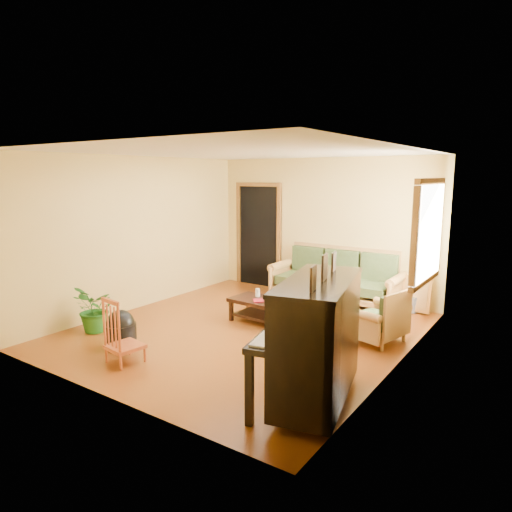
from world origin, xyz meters
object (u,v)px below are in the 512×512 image
Objects in this scene: sofa at (335,276)px; coffee_table at (263,311)px; armchair at (377,314)px; potted_plant at (96,309)px; piano at (318,343)px; red_chair at (124,330)px; footstool at (121,334)px; ceramic_crock at (411,304)px.

sofa is 2.28× the size of coffee_table.
armchair is 4.04m from potted_plant.
piano reaches higher than red_chair.
red_chair is (-0.55, -2.24, 0.23)m from coffee_table.
sofa is at bearing 74.61° from coffee_table.
piano is 3.54× the size of footstool.
piano reaches higher than potted_plant.
coffee_table is 1.32× the size of armchair.
piano is 2.86m from footstool.
coffee_table is 2.58m from ceramic_crock.
armchair is (1.75, 0.22, 0.20)m from coffee_table.
ceramic_crock is (2.71, 3.85, -0.06)m from footstool.
potted_plant reaches higher than footstool.
red_chair reaches higher than ceramic_crock.
footstool is 1.53× the size of ceramic_crock.
sofa is at bearing 68.71° from footstool.
armchair is 0.53× the size of piano.
red_chair is (0.41, -0.27, 0.22)m from footstool.
armchair is 2.08m from piano.
footstool is (-1.41, -3.62, -0.30)m from sofa.
piano is at bearing -68.20° from sofa.
ceramic_crock is at bearing 54.81° from footstool.
ceramic_crock is 5.07m from potted_plant.
footstool is at bearing -111.55° from sofa.
piano reaches higher than armchair.
piano is at bearing -72.50° from armchair.
ceramic_crock is (-0.11, 3.71, -0.51)m from piano.
red_chair is at bearing -21.95° from potted_plant.
piano is 2.46m from red_chair.
red_chair is at bearing -119.27° from ceramic_crock.
potted_plant is (-0.82, 0.23, 0.15)m from footstool.
potted_plant is (-3.53, -1.96, -0.04)m from armchair.
footstool is (-2.71, -2.19, -0.19)m from armchair.
ceramic_crock is at bearing 46.93° from coffee_table.
sofa reaches higher than potted_plant.
footstool is at bearing -15.45° from potted_plant.
piano is at bearing -88.37° from ceramic_crock.
potted_plant is at bearing -134.33° from ceramic_crock.
ceramic_crock is (2.31, 4.12, -0.28)m from red_chair.
coffee_table is 2.65m from piano.
coffee_table is 1.23× the size of red_chair.
piano reaches higher than sofa.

